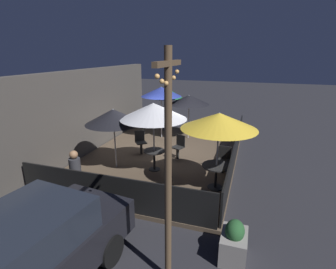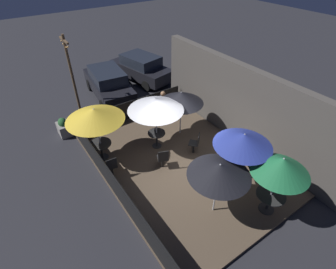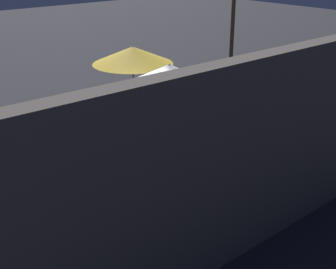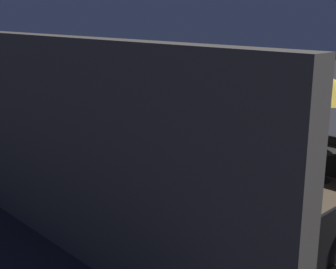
% 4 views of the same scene
% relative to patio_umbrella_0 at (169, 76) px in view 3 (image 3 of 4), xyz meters
% --- Properties ---
extents(ground_plane, '(60.00, 60.00, 0.00)m').
position_rel_patio_umbrella_0_xyz_m(ground_plane, '(1.40, 0.22, -2.22)').
color(ground_plane, '#26262B').
extents(patio_deck, '(8.11, 5.79, 0.12)m').
position_rel_patio_umbrella_0_xyz_m(patio_deck, '(1.40, 0.22, -2.16)').
color(patio_deck, brown).
rests_on(patio_deck, ground_plane).
extents(building_wall, '(9.71, 0.36, 3.43)m').
position_rel_patio_umbrella_0_xyz_m(building_wall, '(1.40, 3.34, -0.50)').
color(building_wall, '#4C4742').
rests_on(building_wall, ground_plane).
extents(fence_front, '(7.91, 0.05, 0.95)m').
position_rel_patio_umbrella_0_xyz_m(fence_front, '(1.40, -2.63, -1.63)').
color(fence_front, black).
rests_on(fence_front, patio_deck).
extents(fence_side_left, '(0.05, 5.59, 0.95)m').
position_rel_patio_umbrella_0_xyz_m(fence_side_left, '(-2.61, 0.22, -1.63)').
color(fence_side_left, black).
rests_on(fence_side_left, patio_deck).
extents(patio_umbrella_0, '(2.23, 2.23, 2.37)m').
position_rel_patio_umbrella_0_xyz_m(patio_umbrella_0, '(0.00, 0.00, 0.00)').
color(patio_umbrella_0, '#B2B2B7').
rests_on(patio_umbrella_0, patio_deck).
extents(patio_umbrella_2, '(2.18, 2.18, 2.33)m').
position_rel_patio_umbrella_0_xyz_m(patio_umbrella_2, '(-0.63, -2.23, -0.00)').
color(patio_umbrella_2, '#B2B2B7').
rests_on(patio_umbrella_2, patio_deck).
extents(patio_umbrella_3, '(1.88, 1.88, 2.43)m').
position_rel_patio_umbrella_0_xyz_m(patio_umbrella_3, '(3.56, 1.00, 0.11)').
color(patio_umbrella_3, '#B2B2B7').
rests_on(patio_umbrella_3, patio_deck).
extents(patio_umbrella_4, '(1.93, 1.93, 2.12)m').
position_rel_patio_umbrella_0_xyz_m(patio_umbrella_4, '(-0.20, 1.39, -0.24)').
color(patio_umbrella_4, '#B2B2B7').
rests_on(patio_umbrella_4, patio_deck).
extents(dining_table_0, '(0.74, 0.74, 0.72)m').
position_rel_patio_umbrella_0_xyz_m(dining_table_0, '(0.00, 0.00, -1.54)').
color(dining_table_0, black).
rests_on(dining_table_0, patio_deck).
extents(dining_table_2, '(0.86, 0.86, 0.74)m').
position_rel_patio_umbrella_0_xyz_m(dining_table_2, '(-0.63, -2.23, -1.51)').
color(dining_table_2, black).
rests_on(dining_table_2, patio_deck).
extents(patio_chair_0, '(0.52, 0.52, 0.93)m').
position_rel_patio_umbrella_0_xyz_m(patio_chair_0, '(1.27, -0.53, -1.60)').
color(patio_chair_0, black).
rests_on(patio_chair_0, patio_deck).
extents(patio_chair_1, '(0.55, 0.55, 0.96)m').
position_rel_patio_umbrella_0_xyz_m(patio_chair_1, '(3.55, 1.98, -1.57)').
color(patio_chair_1, black).
rests_on(patio_chair_1, patio_deck).
extents(patio_chair_2, '(0.56, 0.56, 0.95)m').
position_rel_patio_umbrella_0_xyz_m(patio_chair_2, '(1.27, 1.08, -1.58)').
color(patio_chair_2, black).
rests_on(patio_chair_2, patio_deck).
extents(patio_chair_3, '(0.43, 0.43, 0.91)m').
position_rel_patio_umbrella_0_xyz_m(patio_chair_3, '(0.54, -2.33, -1.61)').
color(patio_chair_3, black).
rests_on(patio_chair_3, patio_deck).
extents(patron_0, '(0.45, 0.45, 1.25)m').
position_rel_patio_umbrella_0_xyz_m(patron_0, '(-2.05, 1.69, -1.53)').
color(patron_0, '#333338').
rests_on(patron_0, patio_deck).
extents(planter_box, '(0.74, 0.52, 0.88)m').
position_rel_patio_umbrella_0_xyz_m(planter_box, '(-3.25, -2.99, -1.83)').
color(planter_box, gray).
rests_on(planter_box, ground_plane).
extents(light_post, '(1.10, 0.12, 4.16)m').
position_rel_patio_umbrella_0_xyz_m(light_post, '(-4.15, -1.88, 0.10)').
color(light_post, brown).
rests_on(light_post, ground_plane).
extents(parked_car_0, '(4.59, 2.18, 1.62)m').
position_rel_patio_umbrella_0_xyz_m(parked_car_0, '(-5.45, 0.26, -1.38)').
color(parked_car_0, black).
rests_on(parked_car_0, ground_plane).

